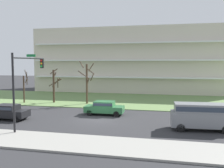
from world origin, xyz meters
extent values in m
plane|color=#2D2D30|center=(0.00, 0.00, 0.00)|extent=(160.00, 160.00, 0.00)
cube|color=#99968E|center=(0.00, -8.00, 0.07)|extent=(80.00, 4.00, 0.15)
cube|color=#66844C|center=(0.00, 14.00, 0.04)|extent=(80.00, 16.00, 0.08)
cube|color=beige|center=(0.00, 28.36, 6.38)|extent=(39.49, 12.71, 12.77)
cube|color=white|center=(0.00, 21.55, 3.19)|extent=(37.91, 0.90, 0.24)
cube|color=white|center=(0.00, 21.55, 6.38)|extent=(37.91, 0.90, 0.24)
cube|color=white|center=(0.00, 21.55, 9.57)|extent=(37.91, 0.90, 0.24)
cylinder|color=#423023|center=(-13.53, 8.08, 2.02)|extent=(0.22, 0.22, 4.03)
cylinder|color=#423023|center=(-13.13, 8.32, 3.62)|extent=(0.60, 0.92, 1.97)
cylinder|color=#423023|center=(-13.13, 8.13, 4.13)|extent=(0.20, 0.89, 1.56)
cylinder|color=#423023|center=(-13.27, 8.42, 3.39)|extent=(0.79, 0.64, 0.96)
cylinder|color=#423023|center=(-9.32, 9.18, 2.44)|extent=(0.30, 0.30, 4.89)
cylinder|color=#423023|center=(-9.25, 9.85, 2.99)|extent=(1.43, 0.29, 1.34)
cylinder|color=#423023|center=(-9.52, 10.10, 2.94)|extent=(1.93, 0.55, 1.17)
cylinder|color=#423023|center=(-9.27, 9.43, 4.03)|extent=(0.63, 0.26, 1.01)
cylinder|color=#423023|center=(-8.78, 9.43, 2.93)|extent=(0.66, 1.23, 1.51)
cylinder|color=#423023|center=(-9.49, 9.69, 4.65)|extent=(1.13, 0.49, 0.86)
cylinder|color=#4C3828|center=(-4.24, 9.28, 2.86)|extent=(0.28, 0.28, 5.72)
cylinder|color=#4C3828|center=(-3.61, 8.93, 4.74)|extent=(0.84, 1.39, 0.98)
cylinder|color=#4C3828|center=(-4.85, 8.79, 5.70)|extent=(1.12, 1.34, 1.01)
cylinder|color=#4C3828|center=(-3.76, 9.80, 5.27)|extent=(1.18, 1.12, 1.20)
cylinder|color=#4C3828|center=(-3.60, 9.68, 3.81)|extent=(0.95, 1.42, 1.11)
cylinder|color=#4C3828|center=(-4.48, 8.45, 4.27)|extent=(1.76, 0.61, 1.10)
cylinder|color=#4C3828|center=(-4.10, 9.44, 3.26)|extent=(0.49, 0.45, 0.92)
cube|color=#2D6B3D|center=(0.07, 2.50, 0.67)|extent=(4.42, 1.85, 0.70)
cube|color=#2D6B3D|center=(0.07, 2.50, 1.29)|extent=(2.22, 1.68, 0.55)
cube|color=#2D3847|center=(0.07, 2.50, 1.29)|extent=(2.17, 1.72, 0.30)
cylinder|color=black|center=(-1.46, 1.69, 0.32)|extent=(0.64, 0.23, 0.64)
cylinder|color=black|center=(-1.48, 3.27, 0.32)|extent=(0.64, 0.23, 0.64)
cylinder|color=black|center=(1.62, 1.73, 0.32)|extent=(0.64, 0.23, 0.64)
cylinder|color=black|center=(1.60, 3.31, 0.32)|extent=(0.64, 0.23, 0.64)
cube|color=black|center=(-9.23, -2.00, 0.67)|extent=(4.42, 1.84, 0.70)
cube|color=black|center=(-9.23, -2.00, 1.29)|extent=(2.22, 1.68, 0.55)
cube|color=#2D3847|center=(-9.23, -2.00, 1.29)|extent=(2.17, 1.71, 0.30)
cylinder|color=black|center=(-7.69, -1.20, 0.32)|extent=(0.64, 0.23, 0.64)
cylinder|color=black|center=(-7.68, -2.78, 0.32)|extent=(0.64, 0.23, 0.64)
cube|color=slate|center=(9.98, -2.00, 0.98)|extent=(5.30, 2.27, 1.25)
cube|color=slate|center=(9.98, -2.00, 1.98)|extent=(4.69, 2.08, 0.75)
cube|color=#2D3847|center=(9.98, -2.00, 1.98)|extent=(4.60, 2.12, 0.41)
cylinder|color=black|center=(11.75, -1.01, 0.36)|extent=(0.73, 0.26, 0.72)
cylinder|color=black|center=(8.12, -1.21, 0.36)|extent=(0.73, 0.26, 0.72)
cylinder|color=black|center=(8.21, -2.99, 0.36)|extent=(0.73, 0.26, 0.72)
cylinder|color=black|center=(-5.28, -6.60, 3.36)|extent=(0.18, 0.18, 6.71)
cylinder|color=black|center=(-5.28, -4.01, 6.31)|extent=(0.12, 5.18, 0.12)
cube|color=black|center=(-5.28, -1.72, 5.81)|extent=(0.28, 0.28, 0.90)
sphere|color=red|center=(-5.28, -1.87, 6.11)|extent=(0.20, 0.20, 0.20)
sphere|color=#F2A519|center=(-5.28, -1.87, 5.83)|extent=(0.20, 0.20, 0.20)
sphere|color=green|center=(-5.28, -1.87, 5.55)|extent=(0.20, 0.20, 0.20)
cube|color=#197238|center=(-5.28, -3.75, 6.56)|extent=(0.90, 0.04, 0.24)
camera|label=1|loc=(7.10, -24.84, 5.89)|focal=40.41mm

